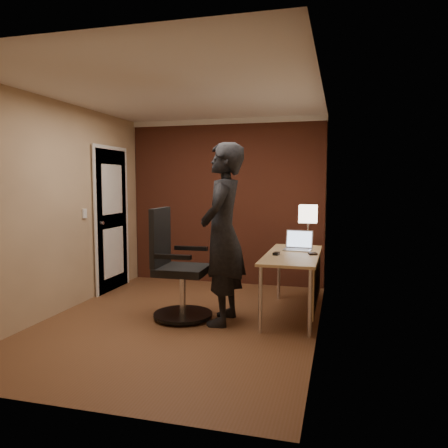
% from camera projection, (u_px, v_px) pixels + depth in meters
% --- Properties ---
extents(room, '(4.00, 4.00, 4.00)m').
position_uv_depth(room, '(200.00, 195.00, 6.33)').
color(room, brown).
rests_on(room, ground).
extents(desk, '(0.60, 1.50, 0.73)m').
position_uv_depth(desk, '(299.00, 265.00, 5.03)').
color(desk, tan).
rests_on(desk, ground).
extents(desk_lamp, '(0.22, 0.22, 0.54)m').
position_uv_depth(desk_lamp, '(308.00, 214.00, 5.50)').
color(desk_lamp, silver).
rests_on(desk_lamp, desk).
extents(laptop, '(0.35, 0.28, 0.23)m').
position_uv_depth(laptop, '(298.00, 245.00, 5.32)').
color(laptop, silver).
rests_on(laptop, desk).
extents(mouse, '(0.07, 0.11, 0.03)m').
position_uv_depth(mouse, '(276.00, 254.00, 4.93)').
color(mouse, black).
rests_on(mouse, desk).
extents(wallet, '(0.12, 0.13, 0.02)m').
position_uv_depth(wallet, '(313.00, 254.00, 4.97)').
color(wallet, black).
rests_on(wallet, desk).
extents(office_chair, '(0.67, 0.69, 1.23)m').
position_uv_depth(office_chair, '(176.00, 271.00, 4.94)').
color(office_chair, black).
rests_on(office_chair, ground).
extents(person, '(0.49, 0.73, 1.98)m').
position_uv_depth(person, '(223.00, 234.00, 4.76)').
color(person, black).
rests_on(person, ground).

